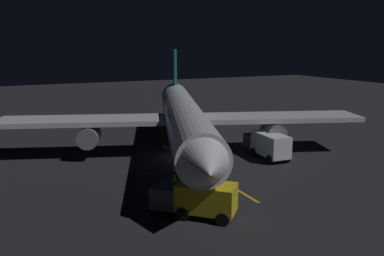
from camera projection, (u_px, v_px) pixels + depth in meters
ground_plane at (184, 158)px, 41.30m from camera, size 180.00×180.00×0.20m
apron_guide_stripe at (200, 168)px, 37.72m from camera, size 0.41×19.09×0.01m
airliner at (183, 117)px, 41.05m from camera, size 37.50×37.93×10.90m
baggage_truck at (198, 199)px, 26.85m from camera, size 5.56×5.39×2.34m
catering_truck at (267, 145)px, 41.03m from camera, size 2.66×6.51×2.63m
ground_crew_worker at (174, 185)px, 30.42m from camera, size 0.40×0.40×1.74m
traffic_cone_near_left at (149, 167)px, 37.03m from camera, size 0.50×0.50×0.55m
traffic_cone_near_right at (146, 193)px, 30.64m from camera, size 0.50×0.50×0.55m
traffic_cone_under_wing at (210, 161)px, 39.11m from camera, size 0.50×0.50×0.55m
traffic_cone_far at (182, 185)px, 32.37m from camera, size 0.50×0.50×0.55m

